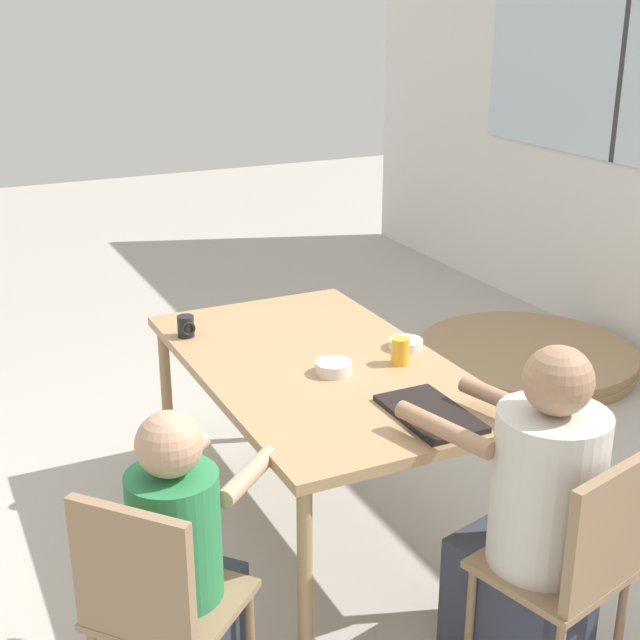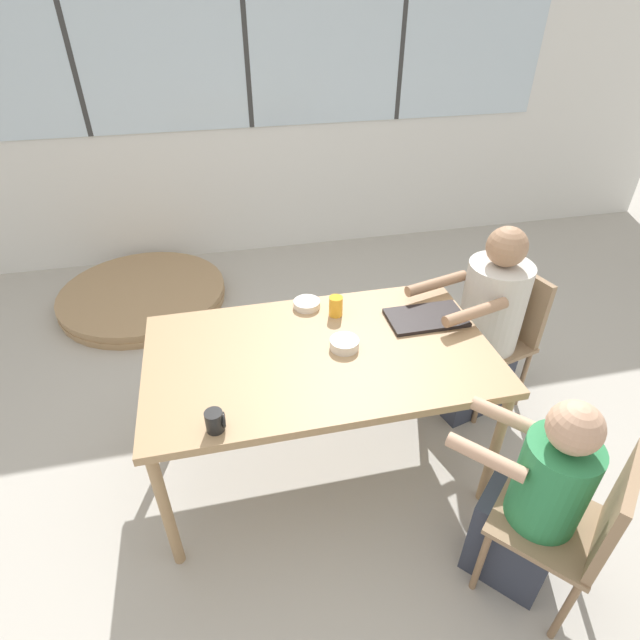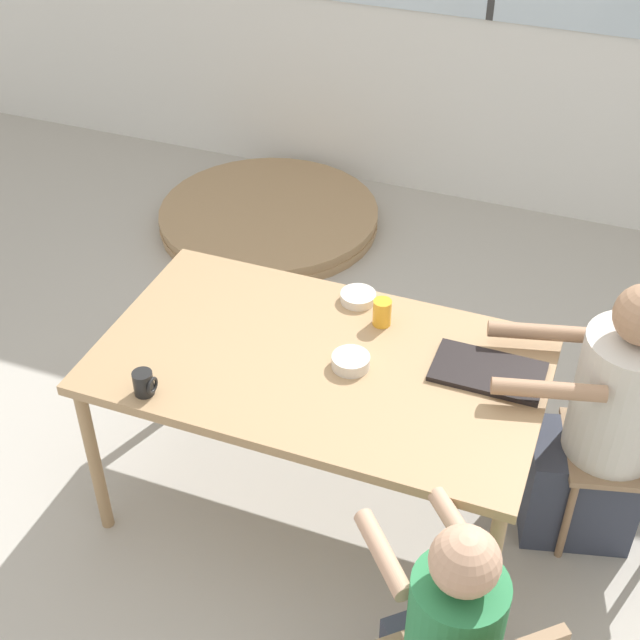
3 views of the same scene
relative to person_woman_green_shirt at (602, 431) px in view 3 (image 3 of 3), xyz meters
name	(u,v)px [view 3 (image 3 of 3)]	position (x,y,z in m)	size (l,w,h in m)	color
ground_plane	(320,500)	(-1.02, -0.26, -0.53)	(16.00, 16.00, 0.00)	#B2ADA3
dining_table	(320,372)	(-1.02, -0.26, 0.19)	(1.63, 0.94, 0.78)	tan
person_woman_green_shirt	(602,431)	(0.00, 0.00, 0.00)	(0.70, 0.49, 1.18)	#333847
food_tray_dark	(488,372)	(-0.43, -0.13, 0.26)	(0.40, 0.23, 0.02)	black
coffee_mug	(144,383)	(-1.53, -0.65, 0.30)	(0.08, 0.07, 0.09)	black
juice_glass	(382,313)	(-0.88, 0.02, 0.31)	(0.07, 0.07, 0.11)	gold
bowl_white_shallow	(351,361)	(-0.91, -0.26, 0.28)	(0.14, 0.14, 0.05)	silver
bowl_cereal	(358,297)	(-1.01, 0.12, 0.27)	(0.14, 0.14, 0.04)	silver
folded_table_stack	(269,218)	(-2.09, 1.65, -0.47)	(1.32, 1.32, 0.12)	tan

